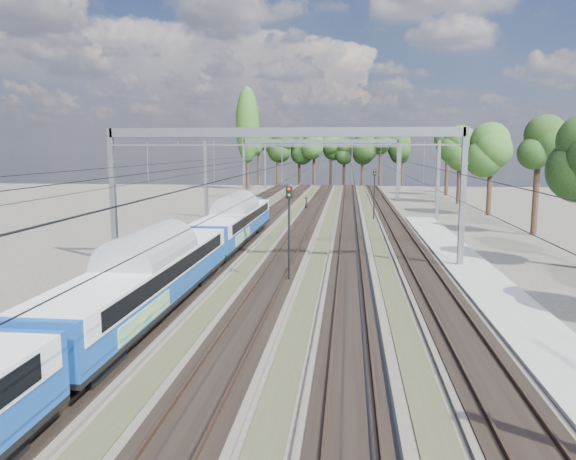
# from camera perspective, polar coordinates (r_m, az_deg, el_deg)

# --- Properties ---
(track_bed) EXTENTS (21.00, 130.00, 0.34)m
(track_bed) POSITION_cam_1_polar(r_m,az_deg,el_deg) (52.03, 1.34, -0.08)
(track_bed) COLOR #47423A
(track_bed) RESTS_ON ground
(platform) EXTENTS (3.00, 70.00, 0.30)m
(platform) POSITION_cam_1_polar(r_m,az_deg,el_deg) (28.42, 21.82, -7.68)
(platform) COLOR gray
(platform) RESTS_ON ground
(catenary) EXTENTS (25.65, 130.00, 9.00)m
(catenary) POSITION_cam_1_polar(r_m,az_deg,el_deg) (59.13, 2.32, 7.05)
(catenary) COLOR slate
(catenary) RESTS_ON ground
(tree_belt) EXTENTS (39.98, 100.44, 11.51)m
(tree_belt) POSITION_cam_1_polar(r_m,az_deg,el_deg) (100.73, 8.05, 8.40)
(tree_belt) COLOR black
(tree_belt) RESTS_ON ground
(poplar) EXTENTS (4.40, 4.40, 19.04)m
(poplar) POSITION_cam_1_polar(r_m,az_deg,el_deg) (106.06, -4.14, 10.56)
(poplar) COLOR black
(poplar) RESTS_ON ground
(emu_train) EXTENTS (2.76, 58.41, 4.03)m
(emu_train) POSITION_cam_1_polar(r_m,az_deg,el_deg) (25.56, -14.18, -3.94)
(emu_train) COLOR black
(emu_train) RESTS_ON ground
(worker) EXTENTS (0.47, 0.64, 1.60)m
(worker) POSITION_cam_1_polar(r_m,az_deg,el_deg) (70.74, 1.90, 2.72)
(worker) COLOR black
(worker) RESTS_ON ground
(signal_near) EXTENTS (0.35, 0.32, 5.56)m
(signal_near) POSITION_cam_1_polar(r_m,az_deg,el_deg) (31.88, 0.11, 0.79)
(signal_near) COLOR black
(signal_near) RESTS_ON ground
(signal_far) EXTENTS (0.36, 0.32, 5.45)m
(signal_far) POSITION_cam_1_polar(r_m,az_deg,el_deg) (61.33, 8.77, 4.25)
(signal_far) COLOR black
(signal_far) RESTS_ON ground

